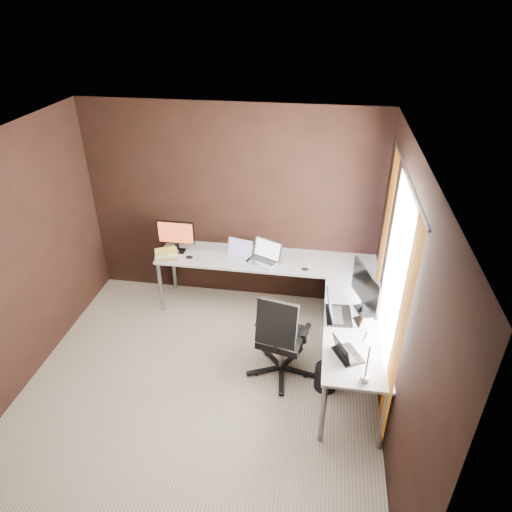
# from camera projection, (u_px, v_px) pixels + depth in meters

# --- Properties ---
(room) EXTENTS (3.60, 3.60, 2.50)m
(room) POSITION_uv_depth(u_px,v_px,m) (230.00, 286.00, 4.04)
(room) COLOR beige
(room) RESTS_ON ground
(desk) EXTENTS (2.65, 2.25, 0.73)m
(desk) POSITION_uv_depth(u_px,v_px,m) (293.00, 286.00, 5.11)
(desk) COLOR silver
(desk) RESTS_ON ground
(drawer_pedestal) EXTENTS (0.42, 0.50, 0.60)m
(drawer_pedestal) POSITION_uv_depth(u_px,v_px,m) (343.00, 312.00, 5.31)
(drawer_pedestal) COLOR silver
(drawer_pedestal) RESTS_ON ground
(monitor_left) EXTENTS (0.46, 0.13, 0.40)m
(monitor_left) POSITION_uv_depth(u_px,v_px,m) (176.00, 234.00, 5.57)
(monitor_left) COLOR black
(monitor_left) RESTS_ON desk
(monitor_right) EXTENTS (0.24, 0.57, 0.49)m
(monitor_right) POSITION_uv_depth(u_px,v_px,m) (366.00, 289.00, 4.47)
(monitor_right) COLOR black
(monitor_right) RESTS_ON desk
(laptop_white) EXTENTS (0.36, 0.30, 0.21)m
(laptop_white) POSITION_uv_depth(u_px,v_px,m) (238.00, 254.00, 5.52)
(laptop_white) COLOR silver
(laptop_white) RESTS_ON desk
(laptop_silver) EXTENTS (0.46, 0.41, 0.25)m
(laptop_silver) POSITION_uv_depth(u_px,v_px,m) (265.00, 257.00, 5.45)
(laptop_silver) COLOR silver
(laptop_silver) RESTS_ON desk
(laptop_black_big) EXTENTS (0.28, 0.37, 0.24)m
(laptop_black_big) POSITION_uv_depth(u_px,v_px,m) (336.00, 312.00, 4.53)
(laptop_black_big) COLOR black
(laptop_black_big) RESTS_ON desk
(laptop_black_small) EXTENTS (0.30, 0.34, 0.19)m
(laptop_black_small) POSITION_uv_depth(u_px,v_px,m) (345.00, 352.00, 4.04)
(laptop_black_small) COLOR black
(laptop_black_small) RESTS_ON desk
(book_stack) EXTENTS (0.33, 0.30, 0.09)m
(book_stack) POSITION_uv_depth(u_px,v_px,m) (166.00, 254.00, 5.53)
(book_stack) COLOR #9A6B53
(book_stack) RESTS_ON desk
(mouse_left) EXTENTS (0.10, 0.08, 0.04)m
(mouse_left) POSITION_uv_depth(u_px,v_px,m) (189.00, 257.00, 5.51)
(mouse_left) COLOR black
(mouse_left) RESTS_ON desk
(mouse_corner) EXTENTS (0.10, 0.09, 0.03)m
(mouse_corner) POSITION_uv_depth(u_px,v_px,m) (305.00, 269.00, 5.28)
(mouse_corner) COLOR black
(mouse_corner) RESTS_ON desk
(desk_lamp) EXTENTS (0.19, 0.22, 0.58)m
(desk_lamp) POSITION_uv_depth(u_px,v_px,m) (361.00, 342.00, 3.68)
(desk_lamp) COLOR slate
(desk_lamp) RESTS_ON desk
(office_chair) EXTENTS (0.58, 0.60, 1.03)m
(office_chair) POSITION_uv_depth(u_px,v_px,m) (281.00, 351.00, 4.74)
(office_chair) COLOR black
(office_chair) RESTS_ON ground
(wastebasket) EXTENTS (0.26, 0.26, 0.27)m
(wastebasket) POSITION_uv_depth(u_px,v_px,m) (326.00, 377.00, 4.65)
(wastebasket) COLOR black
(wastebasket) RESTS_ON ground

